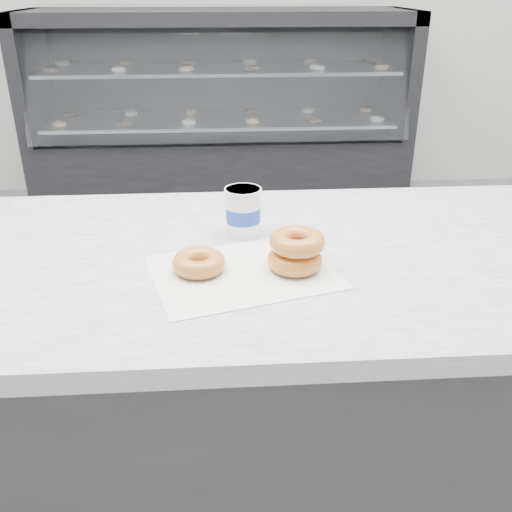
{
  "coord_description": "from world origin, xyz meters",
  "views": [
    {
      "loc": [
        -0.03,
        -1.66,
        1.41
      ],
      "look_at": [
        0.04,
        -0.69,
        0.93
      ],
      "focal_mm": 40.0,
      "sensor_mm": 36.0,
      "label": 1
    }
  ],
  "objects_px": {
    "counter": "(236,422)",
    "donut_stack": "(296,251)",
    "donut_single": "(199,263)",
    "coffee_cup": "(243,212)",
    "display_case": "(221,133)"
  },
  "relations": [
    {
      "from": "counter",
      "to": "donut_stack",
      "type": "xyz_separation_m",
      "value": [
        0.12,
        -0.08,
        0.49
      ]
    },
    {
      "from": "donut_single",
      "to": "donut_stack",
      "type": "bearing_deg",
      "value": -0.37
    },
    {
      "from": "donut_single",
      "to": "donut_stack",
      "type": "relative_size",
      "value": 0.83
    },
    {
      "from": "counter",
      "to": "coffee_cup",
      "type": "bearing_deg",
      "value": 74.78
    },
    {
      "from": "donut_single",
      "to": "coffee_cup",
      "type": "xyz_separation_m",
      "value": [
        0.09,
        0.17,
        0.03
      ]
    },
    {
      "from": "donut_single",
      "to": "donut_stack",
      "type": "distance_m",
      "value": 0.19
    },
    {
      "from": "counter",
      "to": "donut_single",
      "type": "height_order",
      "value": "donut_single"
    },
    {
      "from": "display_case",
      "to": "donut_stack",
      "type": "height_order",
      "value": "display_case"
    },
    {
      "from": "counter",
      "to": "donut_single",
      "type": "bearing_deg",
      "value": -130.72
    },
    {
      "from": "donut_single",
      "to": "counter",
      "type": "bearing_deg",
      "value": 49.28
    },
    {
      "from": "display_case",
      "to": "donut_single",
      "type": "xyz_separation_m",
      "value": [
        -0.07,
        -2.8,
        0.43
      ]
    },
    {
      "from": "donut_stack",
      "to": "coffee_cup",
      "type": "bearing_deg",
      "value": 118.01
    },
    {
      "from": "donut_stack",
      "to": "counter",
      "type": "bearing_deg",
      "value": 145.94
    },
    {
      "from": "counter",
      "to": "donut_single",
      "type": "relative_size",
      "value": 29.67
    },
    {
      "from": "display_case",
      "to": "coffee_cup",
      "type": "bearing_deg",
      "value": -89.44
    }
  ]
}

